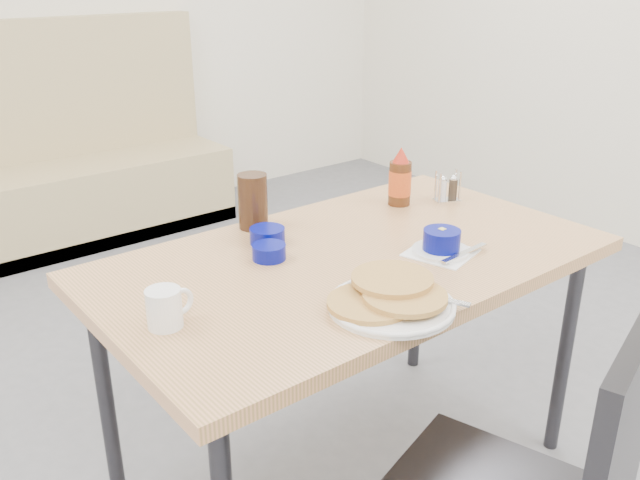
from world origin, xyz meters
TOP-DOWN VIEW (x-y plane):
  - booth_bench at (0.00, 2.78)m, footprint 1.90×0.56m
  - dining_table at (0.00, 0.25)m, footprint 1.40×0.80m
  - pancake_plate at (-0.13, -0.03)m, footprint 0.30×0.30m
  - coffee_mug at (-0.58, 0.21)m, footprint 0.12×0.08m
  - grits_setting at (0.20, 0.10)m, footprint 0.22×0.21m
  - creamer_bowl at (-0.14, 0.46)m, footprint 0.10×0.10m
  - butter_bowl at (-0.20, 0.37)m, footprint 0.09×0.09m
  - amber_tumbler at (-0.10, 0.59)m, footprint 0.11×0.11m
  - condiment_caddy at (0.55, 0.40)m, footprint 0.10×0.08m
  - syrup_bottle at (0.39, 0.47)m, footprint 0.07×0.07m

SIDE VIEW (x-z plane):
  - booth_bench at x=0.00m, z-range -0.26..0.96m
  - dining_table at x=0.00m, z-range 0.32..1.08m
  - butter_bowl at x=-0.20m, z-range 0.76..0.80m
  - pancake_plate at x=-0.13m, z-range 0.76..0.81m
  - creamer_bowl at x=-0.14m, z-range 0.76..0.80m
  - grits_setting at x=0.20m, z-range 0.75..0.83m
  - condiment_caddy at x=0.55m, z-range 0.74..0.85m
  - coffee_mug at x=-0.58m, z-range 0.76..0.85m
  - amber_tumbler at x=-0.10m, z-range 0.76..0.93m
  - syrup_bottle at x=0.39m, z-range 0.75..0.94m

